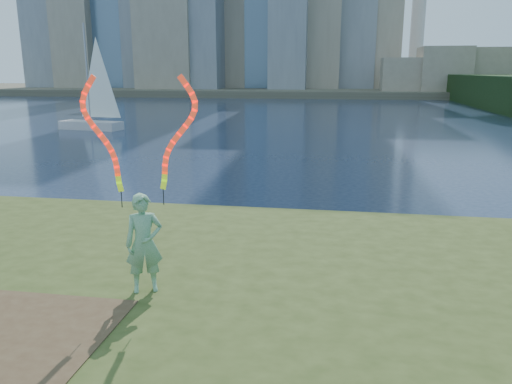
# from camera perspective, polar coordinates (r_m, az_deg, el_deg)

# --- Properties ---
(ground) EXTENTS (320.00, 320.00, 0.00)m
(ground) POSITION_cam_1_polar(r_m,az_deg,el_deg) (10.78, -6.53, -12.44)
(ground) COLOR #18253E
(ground) RESTS_ON ground
(grassy_knoll) EXTENTS (20.00, 18.00, 0.80)m
(grassy_knoll) POSITION_cam_1_polar(r_m,az_deg,el_deg) (8.70, -10.87, -16.93)
(grassy_knoll) COLOR #344217
(grassy_knoll) RESTS_ON ground
(far_shore) EXTENTS (320.00, 40.00, 1.20)m
(far_shore) POSITION_cam_1_polar(r_m,az_deg,el_deg) (104.39, 8.01, 11.40)
(far_shore) COLOR #4F493A
(far_shore) RESTS_ON ground
(woman_with_ribbons) EXTENTS (1.95, 0.90, 4.19)m
(woman_with_ribbons) POSITION_cam_1_polar(r_m,az_deg,el_deg) (9.12, -12.80, -2.84)
(woman_with_ribbons) COLOR #1E7938
(woman_with_ribbons) RESTS_ON grassy_knoll
(sailboat) EXTENTS (5.56, 2.56, 8.34)m
(sailboat) POSITION_cam_1_polar(r_m,az_deg,el_deg) (42.80, -18.13, 8.70)
(sailboat) COLOR beige
(sailboat) RESTS_ON ground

